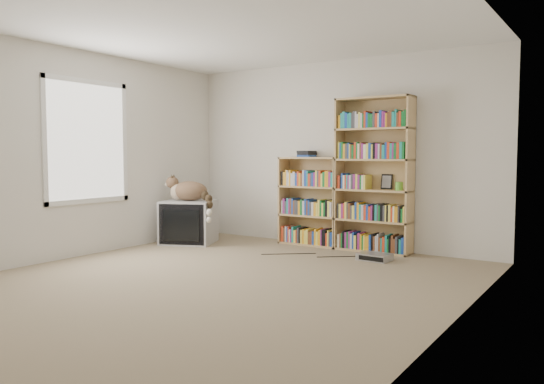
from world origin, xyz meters
The scene contains 16 objects.
floor centered at (0.00, 0.00, 0.00)m, with size 4.50×5.00×0.01m, color #988966.
wall_back centered at (0.00, 2.50, 1.25)m, with size 4.50×0.02×2.50m, color silver.
wall_left centered at (-2.25, 0.00, 1.25)m, with size 0.02×5.00×2.50m, color silver.
wall_right centered at (2.25, 0.00, 1.25)m, with size 0.02×5.00×2.50m, color silver.
ceiling centered at (0.00, 0.00, 2.50)m, with size 4.50×5.00×0.02m, color white.
window centered at (-2.24, 0.20, 1.40)m, with size 0.02×1.22×1.52m, color white.
crt_tv centered at (-1.80, 1.53, 0.30)m, with size 0.88×0.85×0.60m.
cat centered at (-1.72, 1.51, 0.70)m, with size 0.84×0.53×0.60m.
bookcase_tall centered at (0.61, 2.36, 0.93)m, with size 0.98×0.30×1.96m.
bookcase_short centered at (-0.31, 2.36, 0.55)m, with size 0.88×0.30×1.21m.
book_stack centered at (-0.36, 2.34, 1.25)m, with size 0.21×0.27×0.09m, color red.
green_mug centered at (0.95, 2.34, 0.85)m, with size 0.09×0.09×0.10m, color #68C237.
framed_print centered at (0.75, 2.44, 0.90)m, with size 0.15×0.01×0.19m, color black.
dvd_player centered at (0.86, 1.81, 0.04)m, with size 0.36×0.26×0.08m, color #A9A9AD.
wall_outlet centered at (-2.24, 1.87, 0.32)m, with size 0.01×0.08×0.13m, color silver.
floor_cables centered at (0.16, 1.57, 0.00)m, with size 1.20×0.70×0.01m, color black, non-canonical shape.
Camera 1 is at (3.26, -3.97, 1.23)m, focal length 35.00 mm.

